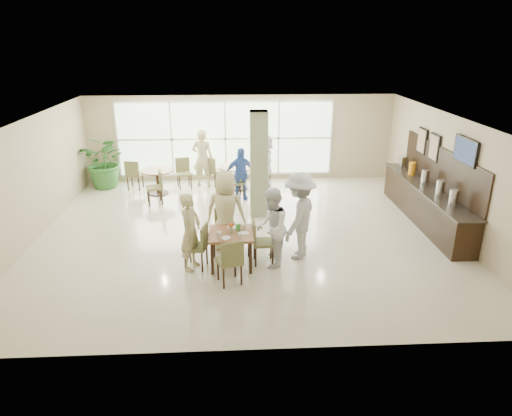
{
  "coord_description": "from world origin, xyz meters",
  "views": [
    {
      "loc": [
        -0.29,
        -10.33,
        4.56
      ],
      "look_at": [
        0.2,
        -1.2,
        1.1
      ],
      "focal_mm": 32.0,
      "sensor_mm": 36.0,
      "label": 1
    }
  ],
  "objects_px": {
    "potted_plant": "(106,162)",
    "teen_standing": "(299,216)",
    "main_table": "(231,237)",
    "teen_right": "(271,228)",
    "adult_standing": "(203,158)",
    "teen_far": "(226,211)",
    "adult_a": "(240,174)",
    "teen_left": "(191,232)",
    "round_table_left": "(157,176)",
    "round_table_right": "(238,171)",
    "buffet_counter": "(426,201)",
    "adult_b": "(265,162)"
  },
  "relations": [
    {
      "from": "potted_plant",
      "to": "teen_standing",
      "type": "xyz_separation_m",
      "value": [
        5.4,
        -5.22,
        0.11
      ]
    },
    {
      "from": "teen_standing",
      "to": "adult_standing",
      "type": "bearing_deg",
      "value": -128.05
    },
    {
      "from": "main_table",
      "to": "teen_standing",
      "type": "height_order",
      "value": "teen_standing"
    },
    {
      "from": "teen_standing",
      "to": "adult_b",
      "type": "relative_size",
      "value": 1.1
    },
    {
      "from": "teen_left",
      "to": "teen_standing",
      "type": "relative_size",
      "value": 0.86
    },
    {
      "from": "buffet_counter",
      "to": "teen_standing",
      "type": "bearing_deg",
      "value": -152.62
    },
    {
      "from": "buffet_counter",
      "to": "teen_left",
      "type": "relative_size",
      "value": 2.85
    },
    {
      "from": "teen_far",
      "to": "adult_a",
      "type": "height_order",
      "value": "teen_far"
    },
    {
      "from": "adult_standing",
      "to": "teen_standing",
      "type": "bearing_deg",
      "value": 124.86
    },
    {
      "from": "teen_right",
      "to": "adult_standing",
      "type": "xyz_separation_m",
      "value": [
        -1.72,
        5.51,
        0.08
      ]
    },
    {
      "from": "teen_left",
      "to": "teen_far",
      "type": "distance_m",
      "value": 1.14
    },
    {
      "from": "round_table_left",
      "to": "round_table_right",
      "type": "relative_size",
      "value": 0.82
    },
    {
      "from": "adult_b",
      "to": "main_table",
      "type": "bearing_deg",
      "value": 3.78
    },
    {
      "from": "teen_standing",
      "to": "round_table_left",
      "type": "bearing_deg",
      "value": -113.05
    },
    {
      "from": "teen_left",
      "to": "adult_a",
      "type": "xyz_separation_m",
      "value": [
        1.11,
        4.27,
        -0.05
      ]
    },
    {
      "from": "main_table",
      "to": "potted_plant",
      "type": "xyz_separation_m",
      "value": [
        -3.94,
        5.55,
        0.19
      ]
    },
    {
      "from": "buffet_counter",
      "to": "adult_standing",
      "type": "bearing_deg",
      "value": 150.89
    },
    {
      "from": "teen_far",
      "to": "teen_standing",
      "type": "relative_size",
      "value": 0.95
    },
    {
      "from": "main_table",
      "to": "buffet_counter",
      "type": "xyz_separation_m",
      "value": [
        5.04,
        2.19,
        -0.1
      ]
    },
    {
      "from": "buffet_counter",
      "to": "adult_b",
      "type": "relative_size",
      "value": 2.7
    },
    {
      "from": "adult_a",
      "to": "teen_far",
      "type": "bearing_deg",
      "value": -106.67
    },
    {
      "from": "main_table",
      "to": "teen_left",
      "type": "relative_size",
      "value": 0.56
    },
    {
      "from": "round_table_left",
      "to": "round_table_right",
      "type": "distance_m",
      "value": 2.48
    },
    {
      "from": "round_table_left",
      "to": "teen_right",
      "type": "xyz_separation_m",
      "value": [
        3.07,
        -4.84,
        0.3
      ]
    },
    {
      "from": "round_table_right",
      "to": "adult_a",
      "type": "relative_size",
      "value": 0.78
    },
    {
      "from": "buffet_counter",
      "to": "adult_b",
      "type": "height_order",
      "value": "buffet_counter"
    },
    {
      "from": "adult_standing",
      "to": "round_table_right",
      "type": "bearing_deg",
      "value": 173.56
    },
    {
      "from": "teen_standing",
      "to": "buffet_counter",
      "type": "bearing_deg",
      "value": 144.86
    },
    {
      "from": "teen_standing",
      "to": "adult_b",
      "type": "bearing_deg",
      "value": -147.93
    },
    {
      "from": "round_table_left",
      "to": "adult_a",
      "type": "height_order",
      "value": "adult_a"
    },
    {
      "from": "potted_plant",
      "to": "adult_a",
      "type": "distance_m",
      "value": 4.44
    },
    {
      "from": "adult_b",
      "to": "teen_standing",
      "type": "bearing_deg",
      "value": 20.19
    },
    {
      "from": "adult_b",
      "to": "adult_standing",
      "type": "bearing_deg",
      "value": -84.62
    },
    {
      "from": "round_table_right",
      "to": "teen_left",
      "type": "xyz_separation_m",
      "value": [
        -1.05,
        -5.23,
        0.23
      ]
    },
    {
      "from": "teen_left",
      "to": "potted_plant",
      "type": "bearing_deg",
      "value": 51.17
    },
    {
      "from": "buffet_counter",
      "to": "teen_far",
      "type": "height_order",
      "value": "buffet_counter"
    },
    {
      "from": "round_table_right",
      "to": "teen_far",
      "type": "bearing_deg",
      "value": -94.52
    },
    {
      "from": "main_table",
      "to": "round_table_right",
      "type": "bearing_deg",
      "value": 87.48
    },
    {
      "from": "adult_a",
      "to": "adult_standing",
      "type": "relative_size",
      "value": 0.83
    },
    {
      "from": "teen_left",
      "to": "teen_right",
      "type": "bearing_deg",
      "value": -65.87
    },
    {
      "from": "teen_far",
      "to": "adult_a",
      "type": "bearing_deg",
      "value": -85.89
    },
    {
      "from": "teen_standing",
      "to": "teen_left",
      "type": "bearing_deg",
      "value": -52.34
    },
    {
      "from": "main_table",
      "to": "teen_standing",
      "type": "xyz_separation_m",
      "value": [
        1.46,
        0.34,
        0.3
      ]
    },
    {
      "from": "main_table",
      "to": "teen_left",
      "type": "distance_m",
      "value": 0.84
    },
    {
      "from": "adult_b",
      "to": "round_table_right",
      "type": "bearing_deg",
      "value": -75.53
    },
    {
      "from": "main_table",
      "to": "round_table_left",
      "type": "xyz_separation_m",
      "value": [
        -2.23,
        4.82,
        -0.1
      ]
    },
    {
      "from": "potted_plant",
      "to": "teen_standing",
      "type": "relative_size",
      "value": 0.88
    },
    {
      "from": "round_table_left",
      "to": "teen_left",
      "type": "xyz_separation_m",
      "value": [
        1.41,
        -4.9,
        0.27
      ]
    },
    {
      "from": "teen_far",
      "to": "round_table_right",
      "type": "bearing_deg",
      "value": -83.64
    },
    {
      "from": "round_table_right",
      "to": "main_table",
      "type": "bearing_deg",
      "value": -92.52
    }
  ]
}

